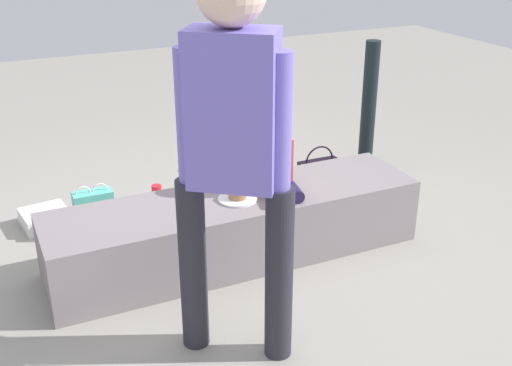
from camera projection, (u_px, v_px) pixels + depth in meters
name	position (u px, v px, depth m)	size (l,w,h in m)	color
ground_plane	(237.00, 256.00, 3.69)	(12.00, 12.00, 0.00)	gray
concrete_ledge	(237.00, 227.00, 3.61)	(2.16, 0.54, 0.39)	gray
child_seated	(274.00, 157.00, 3.51)	(0.28, 0.33, 0.48)	#201B42
adult_standing	(233.00, 136.00, 2.51)	(0.44, 0.38, 1.73)	#26252F
cake_plate	(238.00, 196.00, 3.49)	(0.22, 0.22, 0.07)	white
gift_bag	(94.00, 213.00, 3.89)	(0.24, 0.11, 0.34)	#59C6B2
railing_post	(367.00, 126.00, 4.74)	(0.36, 0.36, 1.01)	black
water_bottle_near_gift	(214.00, 159.00, 4.86)	(0.06, 0.06, 0.21)	silver
party_cup_red	(157.00, 191.00, 4.43)	(0.07, 0.07, 0.09)	red
cake_box_white	(45.00, 218.00, 4.03)	(0.28, 0.27, 0.10)	white
handbag_black_leather	(319.00, 175.00, 4.49)	(0.30, 0.11, 0.35)	black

